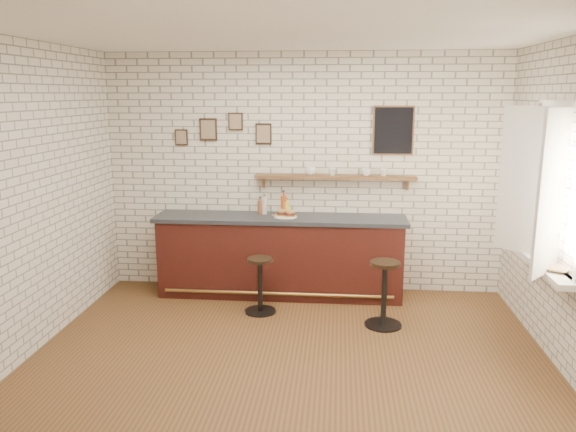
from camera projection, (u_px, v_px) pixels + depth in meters
name	position (u px, v px, depth m)	size (l,w,h in m)	color
ground	(289.00, 356.00, 5.46)	(5.00, 5.00, 0.00)	brown
bar_counter	(280.00, 256.00, 7.02)	(3.10, 0.65, 1.01)	#3F1510
sandwich_plate	(285.00, 216.00, 6.89)	(0.28, 0.28, 0.01)	white
ciabatta_sandwich	(286.00, 213.00, 6.87)	(0.24, 0.16, 0.08)	#B6834B
potato_chips	(283.00, 216.00, 6.89)	(0.27, 0.18, 0.00)	#EAA552
bitters_bottle_brown	(260.00, 207.00, 7.04)	(0.07, 0.07, 0.22)	brown
bitters_bottle_white	(264.00, 206.00, 7.03)	(0.06, 0.06, 0.25)	beige
bitters_bottle_amber	(284.00, 205.00, 7.01)	(0.07, 0.07, 0.30)	#A5491A
condiment_bottle_yellow	(287.00, 208.00, 7.01)	(0.06, 0.06, 0.21)	yellow
bar_stool_left	(260.00, 283.00, 6.47)	(0.36, 0.36, 0.65)	black
bar_stool_right	(384.00, 292.00, 6.08)	(0.41, 0.41, 0.73)	black
wall_shelf	(335.00, 177.00, 6.95)	(2.00, 0.18, 0.18)	brown
shelf_cup_a	(311.00, 171.00, 6.96)	(0.13, 0.13, 0.10)	white
shelf_cup_b	(332.00, 172.00, 6.94)	(0.10, 0.10, 0.09)	white
shelf_cup_c	(366.00, 172.00, 6.90)	(0.11, 0.11, 0.09)	white
shelf_cup_d	(384.00, 172.00, 6.88)	(0.10, 0.10, 0.09)	white
back_wall_decor	(322.00, 130.00, 6.92)	(2.96, 0.02, 0.56)	black
window_sill	(543.00, 265.00, 5.34)	(0.20, 1.35, 0.06)	white
casement_window	(546.00, 187.00, 5.18)	(0.40, 1.30, 1.56)	white
book_lower	(551.00, 269.00, 5.09)	(0.15, 0.20, 0.02)	tan
book_upper	(550.00, 266.00, 5.10)	(0.17, 0.23, 0.02)	tan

